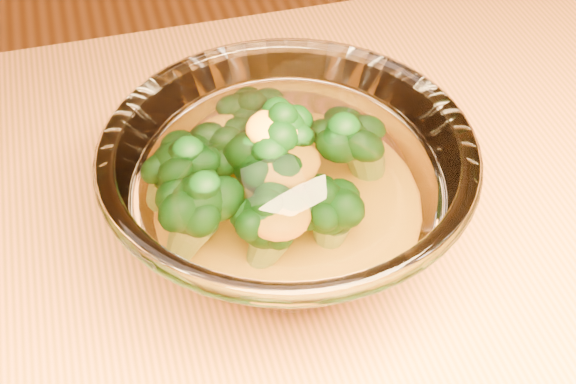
% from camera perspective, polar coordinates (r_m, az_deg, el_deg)
% --- Properties ---
extents(glass_bowl, '(0.23, 0.23, 0.10)m').
position_cam_1_polar(glass_bowl, '(0.51, -0.00, -0.40)').
color(glass_bowl, white).
rests_on(glass_bowl, table).
extents(cheese_sauce, '(0.12, 0.12, 0.03)m').
position_cam_1_polar(cheese_sauce, '(0.52, -0.00, -2.09)').
color(cheese_sauce, '#FFA115').
rests_on(cheese_sauce, glass_bowl).
extents(broccoli_heap, '(0.15, 0.14, 0.07)m').
position_cam_1_polar(broccoli_heap, '(0.50, -1.83, 1.17)').
color(broccoli_heap, black).
rests_on(broccoli_heap, cheese_sauce).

